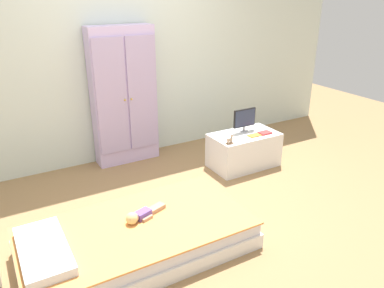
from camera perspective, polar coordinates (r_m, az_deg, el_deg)
ground_plane at (r=3.67m, az=-0.85°, el=-10.33°), size 10.00×10.00×0.02m
back_wall at (r=4.57m, az=-10.88°, el=14.19°), size 6.40×0.05×2.70m
bed at (r=3.15m, az=-8.16°, el=-13.92°), size 1.80×0.94×0.25m
pillow at (r=2.94m, az=-21.53°, el=-14.69°), size 0.32×0.68×0.07m
doll at (r=3.13m, az=-8.02°, el=-10.66°), size 0.38×0.19×0.10m
wardrobe at (r=4.51m, az=-10.22°, el=7.06°), size 0.75×0.27×1.61m
tv_stand at (r=4.52m, az=7.82°, el=-0.90°), size 0.79×0.46×0.41m
tv_monitor at (r=4.47m, az=7.94°, el=3.81°), size 0.30×0.10×0.28m
rocking_horse_toy at (r=4.13m, az=5.80°, el=0.67°), size 0.09×0.04×0.11m
book_orange at (r=4.40m, az=9.39°, el=1.29°), size 0.14×0.09×0.01m
book_red at (r=4.49m, az=10.95°, el=1.68°), size 0.14×0.10×0.02m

